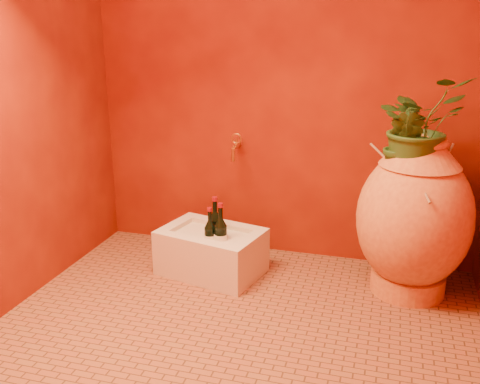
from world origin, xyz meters
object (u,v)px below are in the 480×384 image
(wine_bottle_c, at_px, (215,230))
(wine_bottle_b, at_px, (210,237))
(wall_tap, at_px, (236,145))
(amphora, at_px, (414,218))
(wine_bottle_a, at_px, (221,237))
(stone_basin, at_px, (212,252))

(wine_bottle_c, bearing_deg, wine_bottle_b, -92.43)
(wall_tap, bearing_deg, wine_bottle_c, -96.56)
(amphora, bearing_deg, wall_tap, 166.27)
(wine_bottle_c, bearing_deg, wall_tap, 83.44)
(wine_bottle_a, bearing_deg, stone_basin, 145.74)
(stone_basin, height_order, wine_bottle_a, wine_bottle_a)
(wine_bottle_b, height_order, wall_tap, wall_tap)
(stone_basin, height_order, wine_bottle_c, wine_bottle_c)
(wine_bottle_b, bearing_deg, wine_bottle_a, -4.68)
(stone_basin, height_order, wine_bottle_b, wine_bottle_b)
(wine_bottle_b, relative_size, wall_tap, 1.71)
(stone_basin, relative_size, wine_bottle_c, 2.05)
(amphora, height_order, wine_bottle_c, amphora)
(wall_tap, bearing_deg, wine_bottle_b, -95.70)
(wine_bottle_b, bearing_deg, wall_tap, 84.30)
(stone_basin, bearing_deg, wine_bottle_b, -78.62)
(wall_tap, bearing_deg, amphora, -13.73)
(wine_bottle_a, distance_m, wall_tap, 0.63)
(wall_tap, bearing_deg, stone_basin, -97.95)
(stone_basin, height_order, wall_tap, wall_tap)
(amphora, relative_size, wine_bottle_a, 2.79)
(amphora, xyz_separation_m, wine_bottle_a, (-1.11, -0.14, -0.18))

